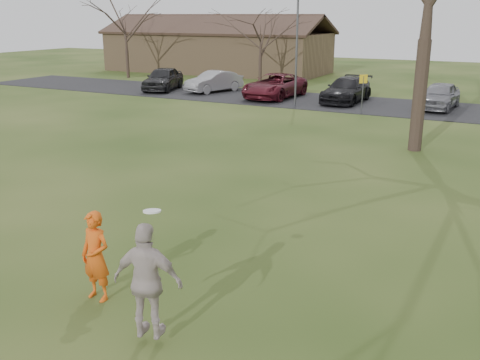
% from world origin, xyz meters
% --- Properties ---
extents(ground, '(120.00, 120.00, 0.00)m').
position_xyz_m(ground, '(0.00, 0.00, 0.00)').
color(ground, '#1E380F').
rests_on(ground, ground).
extents(parking_strip, '(62.00, 6.50, 0.04)m').
position_xyz_m(parking_strip, '(0.00, 25.00, 0.02)').
color(parking_strip, black).
rests_on(parking_strip, ground).
extents(player_defender, '(0.65, 0.44, 1.71)m').
position_xyz_m(player_defender, '(-1.13, 0.45, 0.85)').
color(player_defender, '#DF5312').
rests_on(player_defender, ground).
extents(car_0, '(3.07, 4.96, 1.58)m').
position_xyz_m(car_0, '(-16.75, 24.77, 0.83)').
color(car_0, black).
rests_on(car_0, parking_strip).
extents(car_1, '(2.76, 4.48, 1.39)m').
position_xyz_m(car_1, '(-13.15, 25.60, 0.74)').
color(car_1, gray).
rests_on(car_1, parking_strip).
extents(car_2, '(2.74, 5.51, 1.50)m').
position_xyz_m(car_2, '(-8.37, 24.97, 0.79)').
color(car_2, '#54131F').
rests_on(car_2, parking_strip).
extents(car_3, '(2.16, 5.04, 1.45)m').
position_xyz_m(car_3, '(-3.85, 25.37, 0.76)').
color(car_3, black).
rests_on(car_3, parking_strip).
extents(car_4, '(2.02, 4.40, 1.46)m').
position_xyz_m(car_4, '(1.45, 25.35, 0.77)').
color(car_4, slate).
rests_on(car_4, parking_strip).
extents(catching_play, '(1.20, 0.72, 2.16)m').
position_xyz_m(catching_play, '(0.61, -0.30, 1.12)').
color(catching_play, '#B9A9A6').
rests_on(catching_play, ground).
extents(building, '(20.60, 8.50, 5.14)m').
position_xyz_m(building, '(-20.00, 38.00, 1.93)').
color(building, '#8C6D4C').
rests_on(building, ground).
extents(lamp_post, '(0.34, 0.34, 6.27)m').
position_xyz_m(lamp_post, '(-6.00, 22.50, 3.97)').
color(lamp_post, '#47474C').
rests_on(lamp_post, ground).
extents(sign_yellow, '(0.35, 0.35, 2.08)m').
position_xyz_m(sign_yellow, '(-2.00, 22.00, 1.45)').
color(sign_yellow, '#47474C').
rests_on(sign_yellow, ground).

